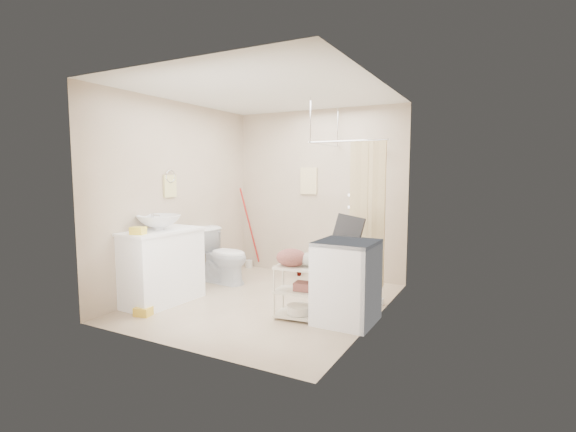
% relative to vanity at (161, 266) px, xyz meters
% --- Properties ---
extents(floor, '(3.20, 3.20, 0.00)m').
position_rel_vanity_xyz_m(floor, '(1.16, 0.63, -0.46)').
color(floor, '#C1AD90').
rests_on(floor, ground).
extents(ceiling, '(2.80, 3.20, 0.04)m').
position_rel_vanity_xyz_m(ceiling, '(1.16, 0.63, 2.14)').
color(ceiling, silver).
rests_on(ceiling, ground).
extents(wall_back, '(2.80, 0.04, 2.60)m').
position_rel_vanity_xyz_m(wall_back, '(1.16, 2.23, 0.84)').
color(wall_back, '#C1AE96').
rests_on(wall_back, ground).
extents(wall_front, '(2.80, 0.04, 2.60)m').
position_rel_vanity_xyz_m(wall_front, '(1.16, -0.97, 0.84)').
color(wall_front, '#C1AE96').
rests_on(wall_front, ground).
extents(wall_left, '(0.04, 3.20, 2.60)m').
position_rel_vanity_xyz_m(wall_left, '(-0.24, 0.63, 0.84)').
color(wall_left, '#C1AE96').
rests_on(wall_left, ground).
extents(wall_right, '(0.04, 3.20, 2.60)m').
position_rel_vanity_xyz_m(wall_right, '(2.56, 0.63, 0.84)').
color(wall_right, '#C1AE96').
rests_on(wall_right, ground).
extents(vanity, '(0.65, 1.08, 0.92)m').
position_rel_vanity_xyz_m(vanity, '(0.00, 0.00, 0.00)').
color(vanity, white).
rests_on(vanity, ground).
extents(sink, '(0.64, 0.64, 0.18)m').
position_rel_vanity_xyz_m(sink, '(-0.00, -0.01, 0.55)').
color(sink, silver).
rests_on(sink, vanity).
extents(counter_basket, '(0.19, 0.16, 0.09)m').
position_rel_vanity_xyz_m(counter_basket, '(0.07, -0.41, 0.51)').
color(counter_basket, yellow).
rests_on(counter_basket, vanity).
extents(floor_basket, '(0.30, 0.25, 0.14)m').
position_rel_vanity_xyz_m(floor_basket, '(0.18, -0.48, -0.39)').
color(floor_basket, yellow).
rests_on(floor_basket, ground).
extents(toilet, '(0.84, 0.52, 0.82)m').
position_rel_vanity_xyz_m(toilet, '(0.12, 1.13, -0.05)').
color(toilet, silver).
rests_on(toilet, ground).
extents(mop, '(0.13, 0.13, 1.36)m').
position_rel_vanity_xyz_m(mop, '(-0.08, 2.12, 0.22)').
color(mop, '#A71C19').
rests_on(mop, ground).
extents(potted_plant_a, '(0.17, 0.13, 0.29)m').
position_rel_vanity_xyz_m(potted_plant_a, '(0.93, 2.02, -0.31)').
color(potted_plant_a, brown).
rests_on(potted_plant_a, ground).
extents(potted_plant_b, '(0.22, 0.21, 0.31)m').
position_rel_vanity_xyz_m(potted_plant_b, '(1.40, 2.05, -0.31)').
color(potted_plant_b, brown).
rests_on(potted_plant_b, ground).
extents(hanging_towel, '(0.28, 0.03, 0.42)m').
position_rel_vanity_xyz_m(hanging_towel, '(1.01, 2.21, 1.04)').
color(hanging_towel, beige).
rests_on(hanging_towel, wall_back).
extents(towel_ring, '(0.04, 0.22, 0.34)m').
position_rel_vanity_xyz_m(towel_ring, '(-0.22, 0.43, 1.01)').
color(towel_ring, '#E7DD8A').
rests_on(towel_ring, wall_left).
extents(tp_holder, '(0.08, 0.12, 0.14)m').
position_rel_vanity_xyz_m(tp_holder, '(-0.20, 0.68, 0.26)').
color(tp_holder, silver).
rests_on(tp_holder, wall_left).
extents(shower, '(1.10, 1.10, 2.10)m').
position_rel_vanity_xyz_m(shower, '(2.01, 1.68, 0.59)').
color(shower, silver).
rests_on(shower, ground).
extents(shampoo_bottle_a, '(0.11, 0.11, 0.22)m').
position_rel_vanity_xyz_m(shampoo_bottle_a, '(1.76, 2.14, 0.97)').
color(shampoo_bottle_a, silver).
rests_on(shampoo_bottle_a, shower).
extents(shampoo_bottle_b, '(0.09, 0.09, 0.18)m').
position_rel_vanity_xyz_m(shampoo_bottle_b, '(1.91, 2.17, 0.95)').
color(shampoo_bottle_b, '#395CA2').
rests_on(shampoo_bottle_b, shower).
extents(washing_machine, '(0.62, 0.64, 0.90)m').
position_rel_vanity_xyz_m(washing_machine, '(2.30, 0.43, -0.01)').
color(washing_machine, white).
rests_on(washing_machine, ground).
extents(laundry_rack, '(0.56, 0.37, 0.72)m').
position_rel_vanity_xyz_m(laundry_rack, '(1.80, 0.26, -0.10)').
color(laundry_rack, beige).
rests_on(laundry_rack, ground).
extents(ironing_board, '(0.34, 0.13, 1.19)m').
position_rel_vanity_xyz_m(ironing_board, '(2.13, 0.63, 0.13)').
color(ironing_board, black).
rests_on(ironing_board, ground).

